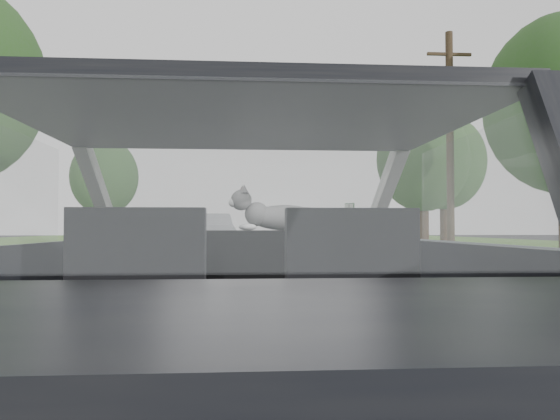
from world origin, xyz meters
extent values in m
cube|color=black|center=(0.00, 0.00, 0.72)|extent=(1.80, 4.00, 1.45)
cube|color=black|center=(0.00, 0.62, 0.85)|extent=(1.58, 0.45, 0.30)
cube|color=black|center=(-0.40, -0.29, 0.88)|extent=(0.50, 0.72, 0.42)
cube|color=black|center=(0.40, -0.29, 0.88)|extent=(0.50, 0.72, 0.42)
torus|color=black|center=(-0.40, 0.33, 0.92)|extent=(0.36, 0.36, 0.04)
ellipsoid|color=gray|center=(0.23, 0.61, 1.08)|extent=(0.58, 0.27, 0.25)
cube|color=gray|center=(4.30, 10.00, 0.58)|extent=(0.05, 90.00, 0.32)
imported|color=#A5A7AD|center=(-1.26, 19.60, 0.79)|extent=(2.51, 5.02, 1.58)
cube|color=#15501F|center=(5.91, 26.77, 1.17)|extent=(0.41, 0.91, 2.34)
cylinder|color=brown|center=(7.25, 15.93, 3.93)|extent=(0.32, 0.32, 7.86)
camera|label=1|loc=(-0.02, -2.45, 1.02)|focal=35.00mm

